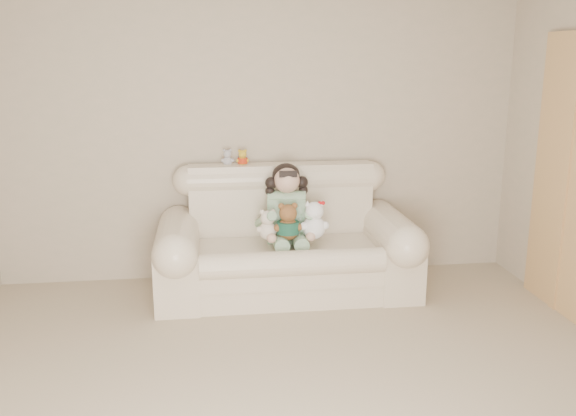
{
  "coord_description": "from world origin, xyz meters",
  "views": [
    {
      "loc": [
        -0.47,
        -2.86,
        1.93
      ],
      "look_at": [
        0.16,
        1.9,
        0.75
      ],
      "focal_mm": 38.95,
      "sensor_mm": 36.0,
      "label": 1
    }
  ],
  "objects_px": {
    "sofa": "(286,233)",
    "brown_teddy": "(288,218)",
    "white_cat": "(314,216)",
    "cream_teddy": "(268,222)",
    "seated_child": "(287,203)"
  },
  "relations": [
    {
      "from": "seated_child",
      "to": "cream_teddy",
      "type": "xyz_separation_m",
      "value": [
        -0.18,
        -0.18,
        -0.11
      ]
    },
    {
      "from": "sofa",
      "to": "brown_teddy",
      "type": "relative_size",
      "value": 5.96
    },
    {
      "from": "white_cat",
      "to": "cream_teddy",
      "type": "bearing_deg",
      "value": -163.87
    },
    {
      "from": "sofa",
      "to": "white_cat",
      "type": "distance_m",
      "value": 0.3
    },
    {
      "from": "brown_teddy",
      "to": "white_cat",
      "type": "height_order",
      "value": "white_cat"
    },
    {
      "from": "seated_child",
      "to": "cream_teddy",
      "type": "bearing_deg",
      "value": -124.41
    },
    {
      "from": "sofa",
      "to": "white_cat",
      "type": "relative_size",
      "value": 5.71
    },
    {
      "from": "seated_child",
      "to": "brown_teddy",
      "type": "relative_size",
      "value": 1.88
    },
    {
      "from": "seated_child",
      "to": "brown_teddy",
      "type": "bearing_deg",
      "value": -85.72
    },
    {
      "from": "white_cat",
      "to": "cream_teddy",
      "type": "relative_size",
      "value": 1.27
    },
    {
      "from": "sofa",
      "to": "white_cat",
      "type": "height_order",
      "value": "sofa"
    },
    {
      "from": "brown_teddy",
      "to": "cream_teddy",
      "type": "height_order",
      "value": "brown_teddy"
    },
    {
      "from": "seated_child",
      "to": "cream_teddy",
      "type": "relative_size",
      "value": 2.29
    },
    {
      "from": "seated_child",
      "to": "cream_teddy",
      "type": "distance_m",
      "value": 0.28
    },
    {
      "from": "sofa",
      "to": "seated_child",
      "type": "height_order",
      "value": "seated_child"
    }
  ]
}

